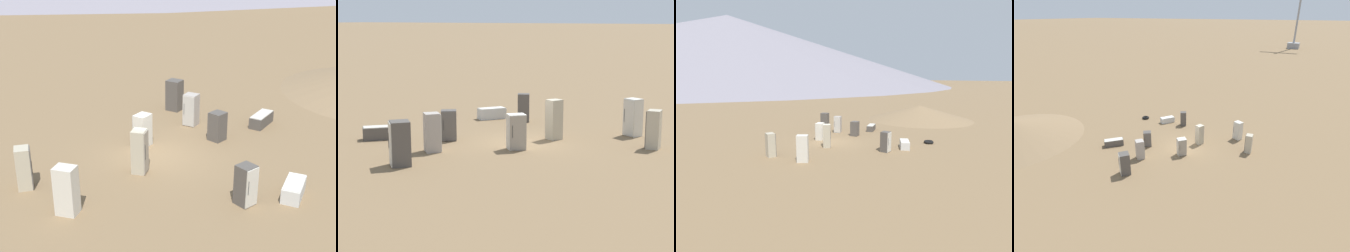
{
  "view_description": "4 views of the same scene",
  "coord_description": "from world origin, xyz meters",
  "views": [
    {
      "loc": [
        3.27,
        18.96,
        9.09
      ],
      "look_at": [
        -0.66,
        -0.94,
        1.07
      ],
      "focal_mm": 50.0,
      "sensor_mm": 36.0,
      "label": 1
    },
    {
      "loc": [
        12.33,
        -22.34,
        5.7
      ],
      "look_at": [
        -0.74,
        -0.18,
        0.72
      ],
      "focal_mm": 60.0,
      "sensor_mm": 36.0,
      "label": 2
    },
    {
      "loc": [
        9.41,
        20.48,
        5.6
      ],
      "look_at": [
        -1.48,
        -0.37,
        1.28
      ],
      "focal_mm": 28.0,
      "sensor_mm": 36.0,
      "label": 3
    },
    {
      "loc": [
        10.04,
        -19.56,
        11.7
      ],
      "look_at": [
        -0.78,
        1.13,
        1.57
      ],
      "focal_mm": 28.0,
      "sensor_mm": 36.0,
      "label": 4
    }
  ],
  "objects": [
    {
      "name": "scrap_tire",
      "position": [
        -7.36,
        4.3,
        0.12
      ],
      "size": [
        0.82,
        0.82,
        0.25
      ],
      "color": "black",
      "rests_on": "ground_plane"
    },
    {
      "name": "discarded_fridge_0",
      "position": [
        1.0,
        1.36,
        0.95
      ],
      "size": [
        0.8,
        0.81,
        1.91
      ],
      "rotation": [
        0.0,
        0.0,
        1.13
      ],
      "color": "#B2A88E",
      "rests_on": "ground_plane"
    },
    {
      "name": "discarded_fridge_9",
      "position": [
        -3.18,
        -1.34,
        0.71
      ],
      "size": [
        0.96,
        0.96,
        1.43
      ],
      "rotation": [
        0.0,
        0.0,
        3.75
      ],
      "color": "#4C4742",
      "rests_on": "ground_plane"
    },
    {
      "name": "discarded_fridge_4",
      "position": [
        5.63,
        1.83,
        0.86
      ],
      "size": [
        0.66,
        0.71,
        1.72
      ],
      "rotation": [
        0.0,
        0.0,
        1.66
      ],
      "color": "#B2A88E",
      "rests_on": "ground_plane"
    },
    {
      "name": "discarded_fridge_5",
      "position": [
        -2.41,
        -3.58,
        0.85
      ],
      "size": [
        0.95,
        0.95,
        1.69
      ],
      "rotation": [
        0.0,
        0.0,
        5.57
      ],
      "color": "#A89E93",
      "rests_on": "ground_plane"
    },
    {
      "name": "discarded_fridge_2",
      "position": [
        0.5,
        -1.37,
        0.78
      ],
      "size": [
        0.98,
        0.98,
        1.57
      ],
      "rotation": [
        0.0,
        0.0,
        3.93
      ],
      "color": "beige",
      "rests_on": "ground_plane"
    },
    {
      "name": "discarded_fridge_1",
      "position": [
        -6.07,
        -2.8,
        0.31
      ],
      "size": [
        1.71,
        1.73,
        0.63
      ],
      "rotation": [
        0.0,
        0.0,
        5.51
      ],
      "color": "#4C4742",
      "rests_on": "ground_plane"
    },
    {
      "name": "discarded_fridge_3",
      "position": [
        -2.46,
        4.67,
        0.78
      ],
      "size": [
        0.85,
        0.86,
        1.57
      ],
      "rotation": [
        0.0,
        0.0,
        0.49
      ],
      "color": "#4C4742",
      "rests_on": "ground_plane"
    },
    {
      "name": "power_pylon_3",
      "position": [
        0.38,
        84.13,
        9.99
      ],
      "size": [
        11.25,
        3.86,
        32.14
      ],
      "color": "gray",
      "rests_on": "ground_plane"
    },
    {
      "name": "discarded_fridge_8",
      "position": [
        3.98,
        4.05,
        0.92
      ],
      "size": [
        0.94,
        0.9,
        1.84
      ],
      "rotation": [
        0.0,
        0.0,
        2.67
      ],
      "color": "beige",
      "rests_on": "ground_plane"
    },
    {
      "name": "discarded_fridge_6",
      "position": [
        -4.46,
        4.53,
        0.31
      ],
      "size": [
        1.46,
        1.66,
        0.63
      ],
      "rotation": [
        0.0,
        0.0,
        5.66
      ],
      "color": "silver",
      "rests_on": "ground_plane"
    },
    {
      "name": "discarded_fridge_7",
      "position": [
        -2.06,
        -6.09,
        0.89
      ],
      "size": [
        1.1,
        1.1,
        1.77
      ],
      "rotation": [
        0.0,
        0.0,
        2.41
      ],
      "color": "#4C4742",
      "rests_on": "ground_plane"
    },
    {
      "name": "ground_plane",
      "position": [
        0.0,
        0.0,
        0.0
      ],
      "size": [
        1000.0,
        1000.0,
        0.0
      ],
      "primitive_type": "plane",
      "color": "brown"
    }
  ]
}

